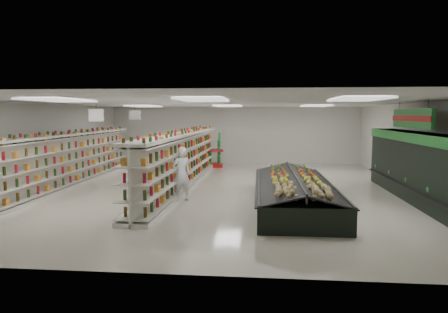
# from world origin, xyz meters

# --- Properties ---
(floor) EXTENTS (16.00, 16.00, 0.00)m
(floor) POSITION_xyz_m (0.00, 0.00, 0.00)
(floor) COLOR beige
(floor) RESTS_ON ground
(ceiling) EXTENTS (14.00, 16.00, 0.02)m
(ceiling) POSITION_xyz_m (0.00, 0.00, 3.20)
(ceiling) COLOR white
(ceiling) RESTS_ON wall_back
(wall_back) EXTENTS (14.00, 0.02, 3.20)m
(wall_back) POSITION_xyz_m (0.00, 8.00, 1.60)
(wall_back) COLOR silver
(wall_back) RESTS_ON floor
(wall_front) EXTENTS (14.00, 0.02, 3.20)m
(wall_front) POSITION_xyz_m (0.00, -8.00, 1.60)
(wall_front) COLOR silver
(wall_front) RESTS_ON floor
(wall_left) EXTENTS (0.02, 16.00, 3.20)m
(wall_left) POSITION_xyz_m (-7.00, 0.00, 1.60)
(wall_left) COLOR silver
(wall_left) RESTS_ON floor
(wall_right) EXTENTS (0.02, 16.00, 3.20)m
(wall_right) POSITION_xyz_m (7.00, 0.00, 1.60)
(wall_right) COLOR silver
(wall_right) RESTS_ON floor
(produce_wall_case) EXTENTS (0.93, 8.00, 2.20)m
(produce_wall_case) POSITION_xyz_m (6.53, -1.50, 1.24)
(produce_wall_case) COLOR black
(produce_wall_case) RESTS_ON floor
(aisle_sign_near) EXTENTS (0.52, 0.06, 0.75)m
(aisle_sign_near) POSITION_xyz_m (-3.80, -2.00, 2.75)
(aisle_sign_near) COLOR white
(aisle_sign_near) RESTS_ON ceiling
(aisle_sign_far) EXTENTS (0.52, 0.06, 0.75)m
(aisle_sign_far) POSITION_xyz_m (-3.80, 2.00, 2.75)
(aisle_sign_far) COLOR white
(aisle_sign_far) RESTS_ON ceiling
(hortifruti_banner) EXTENTS (0.12, 3.20, 0.95)m
(hortifruti_banner) POSITION_xyz_m (6.25, -1.50, 2.65)
(hortifruti_banner) COLOR #20782A
(hortifruti_banner) RESTS_ON ceiling
(gondola_left) EXTENTS (0.90, 11.81, 2.05)m
(gondola_left) POSITION_xyz_m (-5.94, -0.18, 0.94)
(gondola_left) COLOR silver
(gondola_left) RESTS_ON floor
(gondola_center) EXTENTS (1.12, 11.94, 2.07)m
(gondola_center) POSITION_xyz_m (-1.50, 0.59, 0.95)
(gondola_center) COLOR silver
(gondola_center) RESTS_ON floor
(produce_island) EXTENTS (2.41, 6.55, 0.98)m
(produce_island) POSITION_xyz_m (2.57, -2.34, 0.44)
(produce_island) COLOR black
(produce_island) RESTS_ON floor
(soda_endcap) EXTENTS (1.45, 1.12, 1.67)m
(soda_endcap) POSITION_xyz_m (-1.14, 6.24, 0.81)
(soda_endcap) COLOR #A71314
(soda_endcap) RESTS_ON floor
(shopper_main) EXTENTS (0.76, 0.71, 1.75)m
(shopper_main) POSITION_xyz_m (-1.00, -2.08, 0.87)
(shopper_main) COLOR silver
(shopper_main) RESTS_ON floor
(shopper_background) EXTENTS (0.90, 1.07, 1.89)m
(shopper_background) POSITION_xyz_m (-3.74, 4.47, 0.95)
(shopper_background) COLOR #997B5E
(shopper_background) RESTS_ON floor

